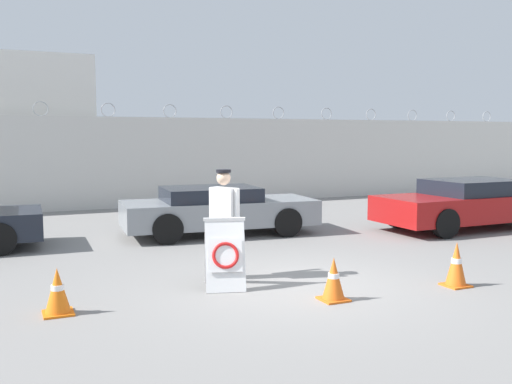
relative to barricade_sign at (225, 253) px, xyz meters
name	(u,v)px	position (x,y,z in m)	size (l,w,h in m)	color
ground_plane	(297,285)	(1.13, -0.34, -0.56)	(90.00, 90.00, 0.00)	gray
perimeter_wall	(141,162)	(1.13, 10.81, 0.96)	(36.00, 0.30, 3.47)	silver
barricade_sign	(225,253)	(0.00, 0.00, 0.00)	(0.80, 0.87, 1.12)	white
security_guard	(224,217)	(0.21, 0.57, 0.49)	(0.44, 0.70, 1.85)	black
traffic_cone_near	(58,291)	(-2.55, -0.33, -0.24)	(0.40, 0.40, 0.64)	orange
traffic_cone_mid	(456,264)	(3.42, -1.44, -0.20)	(0.38, 0.38, 0.72)	orange
traffic_cone_far	(334,279)	(1.21, -1.30, -0.24)	(0.39, 0.39, 0.64)	orange
parked_car_rear_sedan	(218,210)	(1.60, 4.63, 0.06)	(4.77, 2.21, 1.17)	black
parked_car_far_side	(467,203)	(7.81, 2.83, 0.10)	(4.79, 2.00, 1.27)	black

